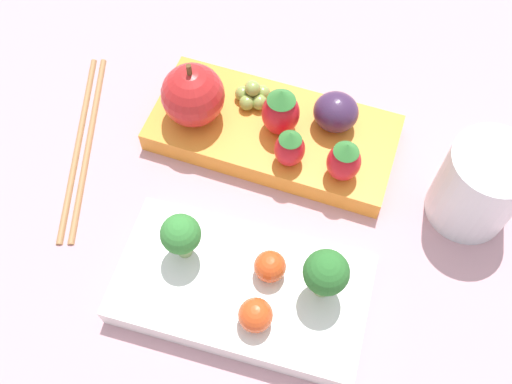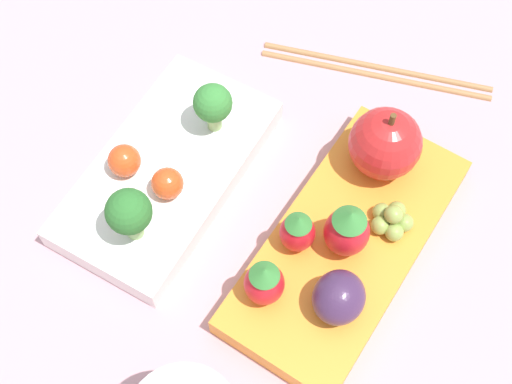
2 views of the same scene
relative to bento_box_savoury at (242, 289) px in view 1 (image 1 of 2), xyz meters
The scene contains 15 objects.
ground_plane 0.08m from the bento_box_savoury, 80.51° to the right, with size 4.00×4.00×0.00m, color #C6939E.
bento_box_savoury is the anchor object (origin of this frame).
bento_box_fruit 0.16m from the bento_box_savoury, 83.53° to the right, with size 0.23×0.12×0.02m.
broccoli_floret_0 0.08m from the bento_box_savoury, 168.95° to the right, with size 0.03×0.03×0.05m.
broccoli_floret_1 0.07m from the bento_box_savoury, 16.42° to the right, with size 0.03×0.03×0.05m.
cherry_tomato_0 0.04m from the bento_box_savoury, 125.94° to the left, with size 0.03×0.03×0.03m.
cherry_tomato_1 0.03m from the bento_box_savoury, 141.75° to the right, with size 0.03×0.03×0.03m.
apple 0.18m from the bento_box_savoury, 60.06° to the right, with size 0.06×0.06×0.07m.
strawberry_0 0.14m from the bento_box_savoury, 115.11° to the right, with size 0.03×0.03×0.05m.
strawberry_1 0.16m from the bento_box_savoury, 87.46° to the right, with size 0.03×0.03×0.05m.
strawberry_2 0.13m from the bento_box_savoury, 94.25° to the right, with size 0.03×0.03×0.04m.
plum 0.18m from the bento_box_savoury, 103.13° to the right, with size 0.04×0.04×0.04m.
grape_cluster 0.19m from the bento_box_savoury, 77.70° to the right, with size 0.03×0.03×0.02m.
drinking_cup 0.21m from the bento_box_savoury, 143.21° to the right, with size 0.07×0.07×0.08m.
chopsticks_pair 0.21m from the bento_box_savoury, 29.28° to the right, with size 0.07×0.21×0.01m.
Camera 1 is at (-0.07, 0.23, 0.45)m, focal length 40.00 mm.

